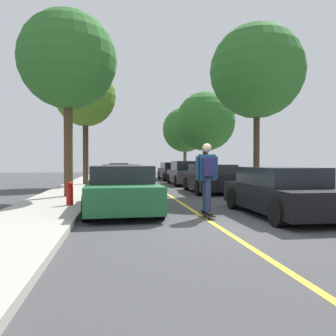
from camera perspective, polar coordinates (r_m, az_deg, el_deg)
ground at (r=7.69m, az=8.19°, el=-9.61°), size 80.00×80.00×0.00m
sidewalk_left at (r=7.63m, az=-24.03°, el=-9.24°), size 2.13×56.00×0.14m
center_line at (r=11.53m, az=2.42°, el=-6.01°), size 0.12×39.20×0.01m
parked_car_left_nearest at (r=9.65m, az=-7.94°, el=-3.56°), size 2.10×4.21×1.31m
parked_car_left_near at (r=16.57m, az=-8.20°, el=-1.62°), size 2.12×4.68×1.30m
parked_car_left_far at (r=22.86m, az=-8.30°, el=-0.94°), size 1.86×4.47×1.24m
parked_car_left_farthest at (r=28.69m, az=-8.36°, el=-0.50°), size 1.93×4.19×1.31m
parked_car_right_nearest at (r=9.39m, az=18.50°, el=-3.86°), size 1.85×4.23×1.28m
parked_car_right_near at (r=15.70m, az=7.19°, el=-1.77°), size 1.97×4.04×1.30m
parked_car_right_far at (r=21.01m, az=3.13°, el=-0.90°), size 2.01×4.45×1.47m
parked_car_right_farthest at (r=26.42m, az=0.72°, el=-0.57°), size 1.84×4.65×1.37m
street_tree_left_nearest at (r=13.69m, az=-16.55°, el=16.97°), size 3.62×3.62×6.88m
street_tree_left_near at (r=20.45m, az=-13.77°, el=11.66°), size 3.49×3.49×6.83m
street_tree_right_nearest at (r=16.14m, az=14.77°, el=15.47°), size 4.17×4.17×7.41m
street_tree_right_near at (r=24.18m, az=6.34°, el=7.80°), size 4.17×4.17×6.23m
street_tree_right_far at (r=31.25m, az=2.88°, el=6.47°), size 4.12×4.12×6.30m
fire_hydrant at (r=10.43m, az=-16.26°, el=-4.14°), size 0.20×0.20×0.70m
skateboard at (r=8.70m, az=6.55°, el=-7.78°), size 0.23×0.84×0.10m
skateboarder at (r=8.57m, az=6.62°, el=-1.00°), size 0.58×0.70×1.78m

